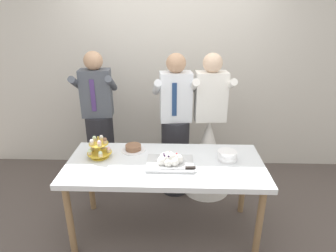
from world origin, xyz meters
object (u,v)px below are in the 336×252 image
Objects in this scene: person_groom at (175,134)px; person_bride at (208,147)px; dessert_table at (165,170)px; plate_stack at (227,156)px; person_guest at (100,129)px; cupcake_stand at (99,148)px; round_cake at (133,148)px; main_cake_tray at (170,160)px.

person_groom and person_bride have the same top height.
dessert_table is 0.59m from plate_stack.
dessert_table is 9.88× the size of plate_stack.
person_guest is at bearing 134.35° from dessert_table.
person_guest is (-0.81, 0.83, 0.05)m from dessert_table.
cupcake_stand is 0.34m from round_cake.
dessert_table is 1.17m from person_guest.
plate_stack reaches higher than dessert_table.
person_groom is (0.41, 0.48, -0.05)m from round_cake.
dessert_table is at bearing -173.29° from plate_stack.
plate_stack is 0.11× the size of person_bride.
dessert_table is 7.83× the size of cupcake_stand.
person_guest is (-1.29, 0.09, 0.16)m from person_bride.
person_guest is at bearing 104.48° from cupcake_stand.
main_cake_tray is at bearing -169.06° from plate_stack.
main_cake_tray reaches higher than dessert_table.
plate_stack is at bearing -52.90° from person_groom.
person_guest is at bearing 134.77° from main_cake_tray.
person_groom is 0.91m from person_guest.
plate_stack is 0.91m from round_cake.
round_cake is (-0.90, 0.17, -0.02)m from plate_stack.
person_guest is (-0.49, 0.60, -0.05)m from round_cake.
person_guest is (-0.86, 0.87, -0.07)m from main_cake_tray.
round_cake is at bearing -130.76° from person_groom.
round_cake reaches higher than dessert_table.
main_cake_tray reaches higher than plate_stack.
cupcake_stand reaches higher than plate_stack.
cupcake_stand is 1.20m from plate_stack.
round_cake is at bearing 143.86° from main_cake_tray.
main_cake_tray is 0.26× the size of person_groom.
cupcake_stand is 0.14× the size of person_bride.
round_cake is 0.97m from person_bride.
plate_stack is at bearing -1.12° from cupcake_stand.
person_bride is at bearing 30.56° from cupcake_stand.
round_cake is at bearing 143.96° from dessert_table.
dessert_table is 0.88m from person_bride.
person_bride is at bearing 32.32° from round_cake.
plate_stack is at bearing 6.71° from dessert_table.
person_bride and person_guest have the same top height.
main_cake_tray reaches higher than round_cake.
person_groom is (0.09, 0.71, 0.05)m from dessert_table.
cupcake_stand is at bearing -75.52° from person_guest.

